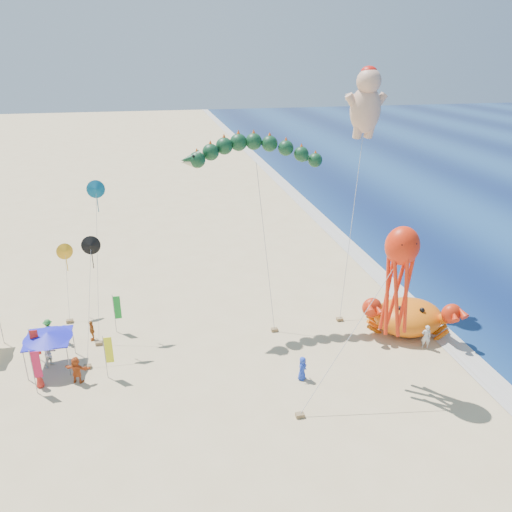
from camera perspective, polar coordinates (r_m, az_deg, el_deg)
The scene contains 10 objects.
ground at distance 37.65m, azimuth 3.66°, elevation -10.09°, with size 320.00×320.00×0.00m, color #D1B784.
foam_strip at distance 42.12m, azimuth 19.76°, elevation -7.70°, with size 320.00×320.00×0.00m, color silver.
crab_inflatable at distance 40.18m, azimuth 17.06°, elevation -6.59°, with size 7.21×6.05×3.16m.
dragon_kite at distance 37.31m, azimuth -0.22°, elevation 11.36°, with size 10.86×5.09×14.24m.
cherub_kite at distance 41.70m, azimuth 12.50°, elevation 16.91°, with size 4.44×6.15×19.15m.
octopus_kite at distance 31.21m, azimuth 16.02°, elevation -1.84°, with size 7.89×3.32×10.77m.
canopy_blue at distance 36.79m, azimuth -22.73°, elevation -8.40°, with size 3.21×3.21×2.71m.
feather_flags at distance 36.37m, azimuth -19.89°, elevation -9.10°, with size 5.72×6.72×3.20m.
beachgoers at distance 36.54m, azimuth -15.89°, elevation -10.47°, with size 28.13×9.40×1.90m.
small_kites at distance 38.75m, azimuth -18.96°, elevation 1.60°, with size 4.67×9.21×11.66m.
Camera 1 is at (-8.85, -30.50, 20.23)m, focal length 35.00 mm.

